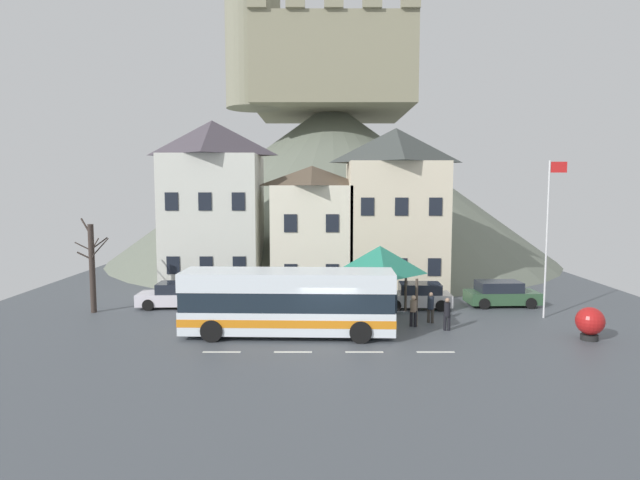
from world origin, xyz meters
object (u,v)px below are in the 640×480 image
pedestrian_03 (362,308)px  bus_shelter (378,260)px  pedestrian_01 (445,312)px  bare_tree_00 (90,267)px  harbour_buoy (588,322)px  townhouse_02 (393,211)px  pedestrian_02 (411,309)px  townhouse_00 (211,207)px  transit_bus (286,303)px  townhouse_01 (310,229)px  flagpole (546,229)px  public_bench (403,301)px  hilltop_castle (329,174)px  parked_car_00 (177,295)px  parked_car_02 (415,296)px  pedestrian_00 (429,306)px  parked_car_01 (499,294)px

pedestrian_03 → bus_shelter: bearing=51.1°
pedestrian_01 → bare_tree_00: 19.20m
pedestrian_03 → harbour_buoy: bearing=-16.0°
townhouse_02 → pedestrian_02: bearing=-92.1°
townhouse_00 → transit_bus: 12.58m
townhouse_01 → flagpole: 14.52m
pedestrian_03 → public_bench: pedestrian_03 is taller
hilltop_castle → pedestrian_03: (1.11, -26.91, -7.57)m
townhouse_01 → public_bench: (5.37, -5.41, -3.71)m
parked_car_00 → flagpole: flagpole is taller
bus_shelter → harbour_buoy: bus_shelter is taller
parked_car_02 → flagpole: flagpole is taller
pedestrian_00 → flagpole: 7.47m
parked_car_01 → pedestrian_00: 6.36m
bus_shelter → townhouse_02: bearing=76.2°
transit_bus → harbour_buoy: bearing=-1.5°
public_bench → flagpole: 8.54m
bare_tree_00 → pedestrian_01: bearing=-11.5°
parked_car_02 → public_bench: 0.92m
townhouse_02 → bare_tree_00: bearing=-161.0°
townhouse_00 → bare_tree_00: bearing=-133.5°
parked_car_00 → parked_car_01: parked_car_01 is taller
townhouse_02 → pedestrian_00: 9.54m
townhouse_00 → pedestrian_00: size_ratio=7.11×
parked_car_02 → pedestrian_02: 4.30m
bus_shelter → pedestrian_01: (3.00, -2.42, -2.23)m
bus_shelter → pedestrian_00: 3.49m
bus_shelter → parked_car_01: size_ratio=0.93×
townhouse_02 → parked_car_02: 6.86m
townhouse_01 → parked_car_02: bearing=-39.0°
pedestrian_02 → flagpole: (7.34, 1.79, 3.88)m
hilltop_castle → parked_car_01: (9.54, -22.69, -7.70)m
pedestrian_00 → harbour_buoy: 7.27m
pedestrian_01 → harbour_buoy: 6.30m
townhouse_02 → pedestrian_01: 10.91m
townhouse_02 → transit_bus: (-6.46, -10.71, -3.86)m
parked_car_00 → pedestrian_03: size_ratio=2.82×
townhouse_01 → pedestrian_03: bearing=-72.4°
townhouse_02 → bare_tree_00: (-17.57, -6.06, -2.84)m
transit_bus → bus_shelter: size_ratio=2.56×
public_bench → harbour_buoy: 9.58m
parked_car_00 → harbour_buoy: bearing=159.7°
parked_car_02 → bare_tree_00: 18.34m
townhouse_01 → bus_shelter: size_ratio=2.16×
townhouse_00 → public_bench: 13.95m
parked_car_02 → bare_tree_00: size_ratio=0.75×
bus_shelter → harbour_buoy: (9.09, -4.04, -2.29)m
parked_car_01 → bus_shelter: bearing=-160.3°
harbour_buoy → townhouse_01: bearing=138.0°
transit_bus → public_bench: transit_bus is taller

